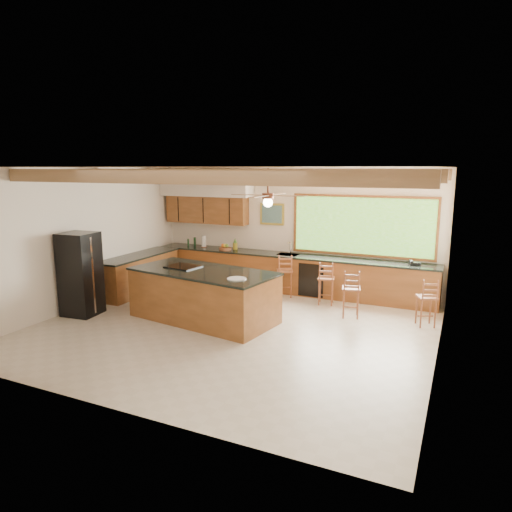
% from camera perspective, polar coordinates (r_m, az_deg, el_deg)
% --- Properties ---
extents(ground, '(7.20, 7.20, 0.00)m').
position_cam_1_polar(ground, '(8.76, -2.93, -8.99)').
color(ground, beige).
rests_on(ground, ground).
extents(room_shell, '(7.27, 6.54, 3.02)m').
position_cam_1_polar(room_shell, '(8.93, -2.09, 5.98)').
color(room_shell, silver).
rests_on(room_shell, ground).
extents(counter_run, '(7.12, 3.10, 1.22)m').
position_cam_1_polar(counter_run, '(11.14, -0.68, -2.12)').
color(counter_run, brown).
rests_on(counter_run, ground).
extents(island, '(3.07, 1.78, 1.03)m').
position_cam_1_polar(island, '(9.15, -6.56, -4.84)').
color(island, brown).
rests_on(island, ground).
extents(refrigerator, '(0.73, 0.71, 1.71)m').
position_cam_1_polar(refrigerator, '(9.99, -21.09, -2.12)').
color(refrigerator, black).
rests_on(refrigerator, ground).
extents(bar_stool_a, '(0.49, 0.49, 1.03)m').
position_cam_1_polar(bar_stool_a, '(10.65, 3.50, -1.97)').
color(bar_stool_a, brown).
rests_on(bar_stool_a, ground).
extents(bar_stool_b, '(0.43, 0.43, 0.99)m').
position_cam_1_polar(bar_stool_b, '(9.36, 11.74, -4.14)').
color(bar_stool_b, brown).
rests_on(bar_stool_b, ground).
extents(bar_stool_c, '(0.41, 0.41, 0.98)m').
position_cam_1_polar(bar_stool_c, '(10.14, 8.69, -2.90)').
color(bar_stool_c, brown).
rests_on(bar_stool_c, ground).
extents(bar_stool_d, '(0.45, 0.45, 0.94)m').
position_cam_1_polar(bar_stool_d, '(9.24, 20.54, -4.99)').
color(bar_stool_d, brown).
rests_on(bar_stool_d, ground).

